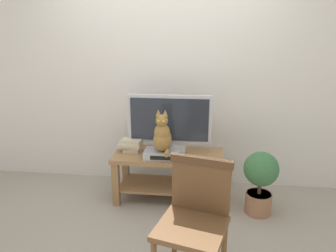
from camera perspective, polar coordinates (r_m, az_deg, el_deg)
The scene contains 9 objects.
ground_plane at distance 3.07m, azimuth -2.43°, elevation -17.81°, with size 12.00×12.00×0.00m, color gray.
back_wall at distance 3.60m, azimuth -0.02°, elevation 11.18°, with size 7.00×0.12×2.80m, color silver.
tv_stand at distance 3.36m, azimuth 0.10°, elevation -7.57°, with size 1.15×0.51×0.52m.
tv at distance 3.27m, azimuth 0.27°, elevation 0.79°, with size 0.88×0.20×0.61m.
media_box at distance 3.18m, azimuth -1.00°, elevation -5.13°, with size 0.37×0.23×0.08m.
cat at distance 3.10m, azimuth -1.04°, elevation -1.76°, with size 0.18×0.31×0.43m.
wooden_chair at distance 2.27m, azimuth 5.00°, elevation -15.43°, with size 0.55×0.55×0.89m.
book_stack at distance 3.36m, azimuth -6.77°, elevation -3.47°, with size 0.25×0.18×0.14m.
potted_plant at distance 3.21m, azimuth 16.50°, elevation -9.21°, with size 0.34×0.34×0.64m.
Camera 1 is at (0.42, -2.51, 1.71)m, focal length 33.38 mm.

